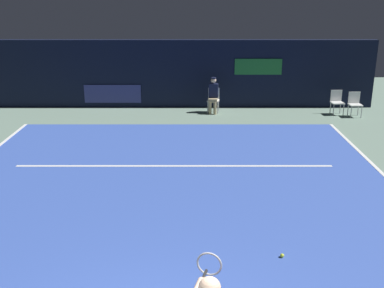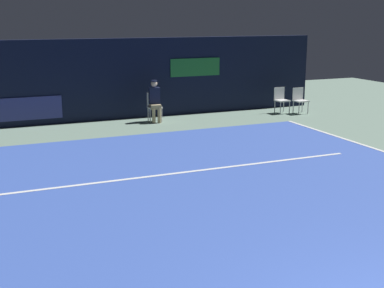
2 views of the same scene
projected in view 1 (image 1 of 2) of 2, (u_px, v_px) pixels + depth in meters
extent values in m
plane|color=slate|center=(171.00, 202.00, 9.95)|extent=(30.60, 30.60, 0.00)
cube|color=#3856B2|center=(171.00, 202.00, 9.95)|extent=(10.53, 12.22, 0.01)
cube|color=white|center=(175.00, 166.00, 11.98)|extent=(8.21, 0.10, 0.01)
cube|color=black|center=(181.00, 74.00, 17.84)|extent=(14.98, 0.30, 2.60)
cube|color=navy|center=(114.00, 94.00, 17.92)|extent=(2.20, 0.04, 0.70)
cube|color=#1E6B2D|center=(259.00, 67.00, 17.58)|extent=(1.80, 0.04, 0.60)
sphere|color=beige|center=(210.00, 288.00, 4.42)|extent=(0.22, 0.22, 0.22)
cylinder|color=black|center=(204.00, 278.00, 5.03)|extent=(0.11, 0.30, 0.03)
torus|color=#B2B2B7|center=(210.00, 264.00, 5.28)|extent=(0.30, 0.11, 0.30)
cube|color=white|center=(214.00, 101.00, 17.20)|extent=(0.49, 0.45, 0.04)
cube|color=white|center=(215.00, 93.00, 17.32)|extent=(0.42, 0.08, 0.42)
cylinder|color=#B2B2B7|center=(209.00, 107.00, 17.14)|extent=(0.03, 0.03, 0.46)
cylinder|color=#B2B2B7|center=(219.00, 108.00, 17.09)|extent=(0.03, 0.03, 0.46)
cylinder|color=#B2B2B7|center=(210.00, 105.00, 17.46)|extent=(0.03, 0.03, 0.46)
cylinder|color=#B2B2B7|center=(219.00, 106.00, 17.41)|extent=(0.03, 0.03, 0.46)
cube|color=tan|center=(214.00, 100.00, 17.11)|extent=(0.37, 0.44, 0.14)
cylinder|color=tan|center=(211.00, 108.00, 17.04)|extent=(0.11, 0.11, 0.46)
cylinder|color=tan|center=(216.00, 108.00, 17.02)|extent=(0.11, 0.11, 0.46)
cube|color=#141933|center=(214.00, 91.00, 17.12)|extent=(0.37, 0.26, 0.52)
sphere|color=beige|center=(215.00, 80.00, 17.00)|extent=(0.20, 0.20, 0.20)
cylinder|color=#141933|center=(215.00, 78.00, 16.98)|extent=(0.19, 0.19, 0.04)
cube|color=white|center=(356.00, 105.00, 16.62)|extent=(0.45, 0.41, 0.04)
cube|color=white|center=(355.00, 98.00, 16.73)|extent=(0.42, 0.04, 0.42)
cylinder|color=#B2B2B7|center=(352.00, 112.00, 16.52)|extent=(0.03, 0.03, 0.44)
cylinder|color=#B2B2B7|center=(363.00, 112.00, 16.53)|extent=(0.03, 0.03, 0.44)
cylinder|color=#B2B2B7|center=(349.00, 110.00, 16.84)|extent=(0.03, 0.03, 0.44)
cylinder|color=#B2B2B7|center=(359.00, 110.00, 16.85)|extent=(0.03, 0.03, 0.44)
cube|color=white|center=(338.00, 103.00, 16.91)|extent=(0.46, 0.42, 0.04)
cube|color=white|center=(337.00, 96.00, 17.03)|extent=(0.42, 0.05, 0.42)
cylinder|color=#B2B2B7|center=(334.00, 110.00, 16.81)|extent=(0.03, 0.03, 0.44)
cylinder|color=#B2B2B7|center=(345.00, 110.00, 16.83)|extent=(0.03, 0.03, 0.44)
cylinder|color=#B2B2B7|center=(331.00, 108.00, 17.14)|extent=(0.03, 0.03, 0.44)
cylinder|color=#B2B2B7|center=(341.00, 108.00, 17.15)|extent=(0.03, 0.03, 0.44)
sphere|color=#CCE033|center=(283.00, 256.00, 7.85)|extent=(0.07, 0.07, 0.07)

